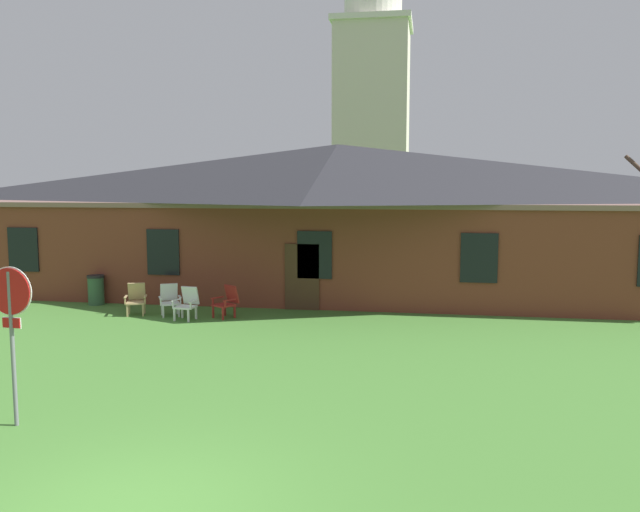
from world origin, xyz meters
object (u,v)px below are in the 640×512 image
stop_sign (11,314)px  trash_bin (96,290)px  lawn_chair_near_door (170,299)px  lawn_chair_left_end (187,303)px  lawn_chair_by_porch (136,298)px  lawn_chair_middle (227,301)px

stop_sign → trash_bin: bearing=112.1°
lawn_chair_near_door → lawn_chair_left_end: (0.74, -0.46, 0.00)m
stop_sign → lawn_chair_by_porch: 9.31m
stop_sign → lawn_chair_by_porch: (-2.13, 8.95, -1.38)m
lawn_chair_left_end → lawn_chair_middle: bearing=23.8°
lawn_chair_middle → trash_bin: bearing=165.7°
lawn_chair_by_porch → lawn_chair_left_end: size_ratio=1.00×
lawn_chair_by_porch → trash_bin: 2.41m
lawn_chair_by_porch → lawn_chair_left_end: bearing=-13.2°
lawn_chair_near_door → lawn_chair_left_end: size_ratio=1.00×
stop_sign → lawn_chair_by_porch: size_ratio=2.77×
stop_sign → lawn_chair_middle: bearing=85.3°
lawn_chair_left_end → lawn_chair_near_door: bearing=148.0°
lawn_chair_by_porch → stop_sign: bearing=-76.6°
lawn_chair_left_end → trash_bin: (-3.84, 1.72, -0.00)m
lawn_chair_middle → trash_bin: size_ratio=0.98×
lawn_chair_left_end → lawn_chair_middle: 1.17m
lawn_chair_left_end → lawn_chair_by_porch: bearing=166.8°
lawn_chair_middle → lawn_chair_left_end: bearing=-156.2°
lawn_chair_middle → trash_bin: 5.06m
stop_sign → trash_bin: size_ratio=2.70×
lawn_chair_near_door → trash_bin: size_ratio=0.98×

